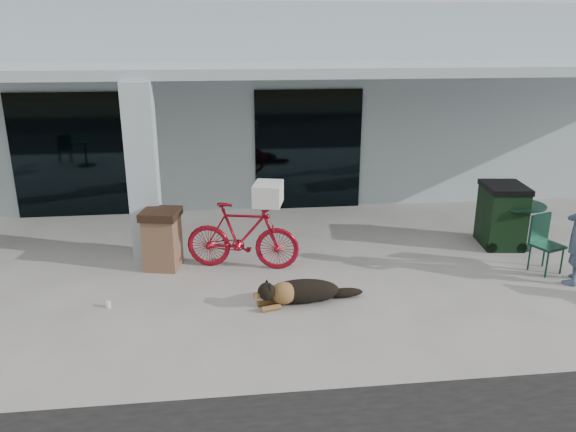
{
  "coord_description": "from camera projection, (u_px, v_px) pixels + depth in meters",
  "views": [
    {
      "loc": [
        -0.13,
        -7.36,
        3.88
      ],
      "look_at": [
        0.91,
        1.35,
        1.0
      ],
      "focal_mm": 35.0,
      "sensor_mm": 36.0,
      "label": 1
    }
  ],
  "objects": [
    {
      "name": "building",
      "position": [
        225.0,
        94.0,
        15.48
      ],
      "size": [
        22.0,
        7.0,
        4.5
      ],
      "primitive_type": "cube",
      "color": "#A6B4BC",
      "rests_on": "ground"
    },
    {
      "name": "storefront_glass_right",
      "position": [
        308.0,
        150.0,
        12.65
      ],
      "size": [
        2.4,
        0.06,
        2.7
      ],
      "primitive_type": "cube",
      "color": "black",
      "rests_on": "ground"
    },
    {
      "name": "dog",
      "position": [
        303.0,
        290.0,
        8.4
      ],
      "size": [
        1.32,
        0.72,
        0.42
      ],
      "primitive_type": null,
      "rotation": [
        0.0,
        0.0,
        0.25
      ],
      "color": "black",
      "rests_on": "ground"
    },
    {
      "name": "cafe_chair_far_a",
      "position": [
        548.0,
        245.0,
        9.4
      ],
      "size": [
        0.58,
        0.6,
        0.98
      ],
      "primitive_type": null,
      "rotation": [
        0.0,
        0.0,
        0.34
      ],
      "color": "#133629",
      "rests_on": "ground"
    },
    {
      "name": "overhang",
      "position": [
        226.0,
        70.0,
        10.56
      ],
      "size": [
        22.0,
        2.8,
        0.18
      ],
      "primitive_type": "cube",
      "color": "#A6B4BC",
      "rests_on": "column"
    },
    {
      "name": "storefront_glass_left",
      "position": [
        79.0,
        156.0,
        12.08
      ],
      "size": [
        2.8,
        0.06,
        2.7
      ],
      "primitive_type": "cube",
      "color": "black",
      "rests_on": "ground"
    },
    {
      "name": "laundry_basket",
      "position": [
        268.0,
        194.0,
        9.25
      ],
      "size": [
        0.57,
        0.69,
        0.36
      ],
      "primitive_type": "cube",
      "rotation": [
        0.0,
        0.0,
        1.34
      ],
      "color": "white",
      "rests_on": "bicycle"
    },
    {
      "name": "cup_near_dog",
      "position": [
        108.0,
        304.0,
        8.3
      ],
      "size": [
        0.1,
        0.1,
        0.1
      ],
      "primitive_type": "cylinder",
      "rotation": [
        0.0,
        0.0,
        0.39
      ],
      "color": "white",
      "rests_on": "ground"
    },
    {
      "name": "cafe_table_far",
      "position": [
        518.0,
        226.0,
        10.52
      ],
      "size": [
        1.02,
        1.02,
        0.85
      ],
      "primitive_type": null,
      "rotation": [
        0.0,
        0.0,
        -0.14
      ],
      "color": "#133629",
      "rests_on": "ground"
    },
    {
      "name": "column",
      "position": [
        143.0,
        173.0,
        9.68
      ],
      "size": [
        0.5,
        0.5,
        3.12
      ],
      "primitive_type": "cube",
      "color": "#A6B4BC",
      "rests_on": "ground"
    },
    {
      "name": "wheeled_bin",
      "position": [
        502.0,
        215.0,
        10.59
      ],
      "size": [
        0.84,
        1.02,
        1.19
      ],
      "primitive_type": null,
      "rotation": [
        0.0,
        0.0,
        -0.13
      ],
      "color": "black",
      "rests_on": "ground"
    },
    {
      "name": "ground",
      "position": [
        237.0,
        312.0,
        8.17
      ],
      "size": [
        80.0,
        80.0,
        0.0
      ],
      "primitive_type": "plane",
      "color": "#B0ACA6",
      "rests_on": "ground"
    },
    {
      "name": "bicycle",
      "position": [
        242.0,
        236.0,
        9.54
      ],
      "size": [
        2.01,
        0.98,
        1.16
      ],
      "primitive_type": "imported",
      "rotation": [
        0.0,
        0.0,
        1.34
      ],
      "color": "maroon",
      "rests_on": "ground"
    },
    {
      "name": "cup_on_table",
      "position": [
        527.0,
        200.0,
        10.46
      ],
      "size": [
        0.09,
        0.09,
        0.12
      ],
      "primitive_type": "cylinder",
      "rotation": [
        0.0,
        0.0,
        -0.14
      ],
      "color": "white",
      "rests_on": "cafe_table_far"
    },
    {
      "name": "trash_receptacle",
      "position": [
        162.0,
        239.0,
        9.57
      ],
      "size": [
        0.72,
        0.72,
        1.04
      ],
      "primitive_type": null,
      "rotation": [
        0.0,
        0.0,
        -0.21
      ],
      "color": "brown",
      "rests_on": "ground"
    }
  ]
}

